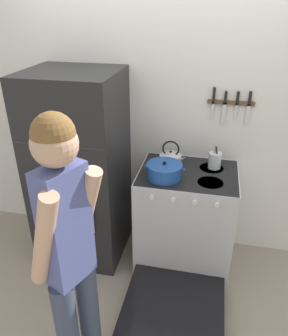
{
  "coord_description": "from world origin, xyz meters",
  "views": [
    {
      "loc": [
        0.45,
        -2.73,
        2.2
      ],
      "look_at": [
        -0.04,
        -0.47,
        1.0
      ],
      "focal_mm": 35.0,
      "sensor_mm": 36.0,
      "label": 1
    }
  ],
  "objects_px": {
    "tea_kettle": "(171,158)",
    "utensil_jar": "(215,160)",
    "refrigerator": "(80,170)",
    "person": "(70,255)",
    "stove_range": "(185,221)",
    "dutch_oven_pot": "(164,171)"
  },
  "relations": [
    {
      "from": "utensil_jar",
      "to": "person",
      "type": "bearing_deg",
      "value": -117.58
    },
    {
      "from": "tea_kettle",
      "to": "person",
      "type": "relative_size",
      "value": 0.13
    },
    {
      "from": "refrigerator",
      "to": "person",
      "type": "height_order",
      "value": "person"
    },
    {
      "from": "utensil_jar",
      "to": "dutch_oven_pot",
      "type": "bearing_deg",
      "value": -146.13
    },
    {
      "from": "refrigerator",
      "to": "person",
      "type": "relative_size",
      "value": 0.96
    },
    {
      "from": "stove_range",
      "to": "person",
      "type": "height_order",
      "value": "person"
    },
    {
      "from": "tea_kettle",
      "to": "refrigerator",
      "type": "bearing_deg",
      "value": -168.74
    },
    {
      "from": "tea_kettle",
      "to": "utensil_jar",
      "type": "bearing_deg",
      "value": 0.92
    },
    {
      "from": "tea_kettle",
      "to": "utensil_jar",
      "type": "distance_m",
      "value": 0.37
    },
    {
      "from": "refrigerator",
      "to": "utensil_jar",
      "type": "height_order",
      "value": "refrigerator"
    },
    {
      "from": "refrigerator",
      "to": "tea_kettle",
      "type": "xyz_separation_m",
      "value": [
        0.78,
        0.16,
        0.12
      ]
    },
    {
      "from": "stove_range",
      "to": "tea_kettle",
      "type": "xyz_separation_m",
      "value": [
        -0.17,
        0.17,
        0.52
      ]
    },
    {
      "from": "refrigerator",
      "to": "dutch_oven_pot",
      "type": "distance_m",
      "value": 0.78
    },
    {
      "from": "refrigerator",
      "to": "dutch_oven_pot",
      "type": "xyz_separation_m",
      "value": [
        0.77,
        -0.1,
        0.12
      ]
    },
    {
      "from": "dutch_oven_pot",
      "to": "person",
      "type": "height_order",
      "value": "person"
    },
    {
      "from": "refrigerator",
      "to": "tea_kettle",
      "type": "bearing_deg",
      "value": 11.26
    },
    {
      "from": "refrigerator",
      "to": "utensil_jar",
      "type": "relative_size",
      "value": 7.36
    },
    {
      "from": "stove_range",
      "to": "utensil_jar",
      "type": "height_order",
      "value": "utensil_jar"
    },
    {
      "from": "dutch_oven_pot",
      "to": "tea_kettle",
      "type": "xyz_separation_m",
      "value": [
        0.01,
        0.25,
        -0.0
      ]
    },
    {
      "from": "stove_range",
      "to": "dutch_oven_pot",
      "type": "height_order",
      "value": "dutch_oven_pot"
    },
    {
      "from": "stove_range",
      "to": "refrigerator",
      "type": "bearing_deg",
      "value": 179.34
    },
    {
      "from": "tea_kettle",
      "to": "utensil_jar",
      "type": "height_order",
      "value": "utensil_jar"
    }
  ]
}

